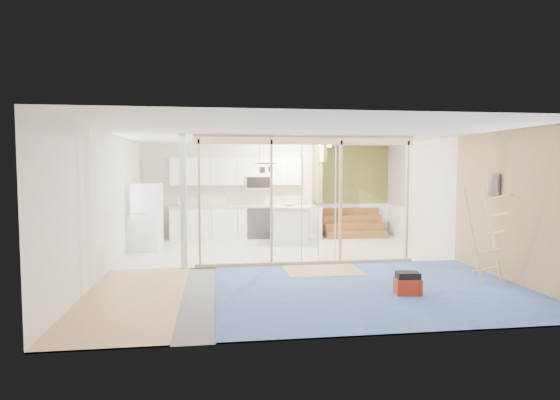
{
  "coord_description": "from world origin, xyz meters",
  "views": [
    {
      "loc": [
        -1.5,
        -9.1,
        1.96
      ],
      "look_at": [
        -0.15,
        0.6,
        1.28
      ],
      "focal_mm": 30.0,
      "sensor_mm": 36.0,
      "label": 1
    }
  ],
  "objects": [
    {
      "name": "room",
      "position": [
        0.0,
        0.0,
        1.3
      ],
      "size": [
        7.01,
        8.01,
        2.61
      ],
      "color": "slate",
      "rests_on": "ground"
    },
    {
      "name": "ceiling_light",
      "position": [
        1.4,
        3.0,
        2.54
      ],
      "size": [
        0.32,
        0.32,
        0.08
      ],
      "primitive_type": "cylinder",
      "color": "#FFEABF",
      "rests_on": "room"
    },
    {
      "name": "ladder",
      "position": [
        3.04,
        -1.8,
        0.83
      ],
      "size": [
        0.87,
        0.13,
        1.62
      ],
      "rotation": [
        0.0,
        0.0,
        -0.25
      ],
      "color": "#D8CA84",
      "rests_on": "room"
    },
    {
      "name": "electrical_panel",
      "position": [
        3.43,
        -1.4,
        1.65
      ],
      "size": [
        0.04,
        0.3,
        0.4
      ],
      "primitive_type": "cube",
      "color": "#3A3A3F",
      "rests_on": "room"
    },
    {
      "name": "base_cabinets",
      "position": [
        -1.61,
        3.36,
        0.47
      ],
      "size": [
        4.45,
        2.24,
        0.93
      ],
      "color": "white",
      "rests_on": "room"
    },
    {
      "name": "soap_bottle_b",
      "position": [
        0.35,
        3.71,
        1.02
      ],
      "size": [
        0.1,
        0.11,
        0.18
      ],
      "primitive_type": "imported",
      "rotation": [
        0.0,
        0.0,
        -0.34
      ],
      "color": "silver",
      "rests_on": "base_cabinets"
    },
    {
      "name": "soap_bottle_a",
      "position": [
        -2.5,
        3.71,
        1.07
      ],
      "size": [
        0.12,
        0.12,
        0.28
      ],
      "primitive_type": "imported",
      "rotation": [
        0.0,
        0.0,
        -0.13
      ],
      "color": "silver",
      "rests_on": "base_cabinets"
    },
    {
      "name": "stud_frame",
      "position": [
        -0.27,
        -0.0,
        1.61
      ],
      "size": [
        4.66,
        0.14,
        2.6
      ],
      "color": "tan",
      "rests_on": "room"
    },
    {
      "name": "bowl",
      "position": [
        0.41,
        2.84,
        1.0
      ],
      "size": [
        0.32,
        0.32,
        0.07
      ],
      "primitive_type": "imported",
      "rotation": [
        0.0,
        0.0,
        -0.14
      ],
      "color": "white",
      "rests_on": "island"
    },
    {
      "name": "fridge",
      "position": [
        -3.12,
        2.12,
        0.79
      ],
      "size": [
        0.77,
        0.74,
        1.59
      ],
      "rotation": [
        0.0,
        0.0,
        -0.13
      ],
      "color": "white",
      "rests_on": "room"
    },
    {
      "name": "sheathing_panel",
      "position": [
        3.48,
        -2.0,
        1.3
      ],
      "size": [
        0.02,
        4.0,
        2.6
      ],
      "primitive_type": "cube",
      "color": "tan",
      "rests_on": "room"
    },
    {
      "name": "pot_rack",
      "position": [
        -0.31,
        1.89,
        2.0
      ],
      "size": [
        0.52,
        0.52,
        0.72
      ],
      "color": "black",
      "rests_on": "room"
    },
    {
      "name": "floor_overlays",
      "position": [
        0.07,
        0.06,
        0.01
      ],
      "size": [
        7.0,
        8.0,
        0.03
      ],
      "color": "silver",
      "rests_on": "room"
    },
    {
      "name": "island",
      "position": [
        0.47,
        2.7,
        0.48
      ],
      "size": [
        1.2,
        1.2,
        0.97
      ],
      "rotation": [
        0.0,
        0.0,
        -0.25
      ],
      "color": "white",
      "rests_on": "room"
    },
    {
      "name": "toolbox",
      "position": [
        1.42,
        -2.38,
        0.17
      ],
      "size": [
        0.41,
        0.32,
        0.36
      ],
      "rotation": [
        0.0,
        0.0,
        -0.11
      ],
      "color": "#A6230F",
      "rests_on": "room"
    },
    {
      "name": "green_partition",
      "position": [
        2.04,
        3.66,
        0.94
      ],
      "size": [
        2.25,
        1.51,
        2.6
      ],
      "color": "olive",
      "rests_on": "room"
    },
    {
      "name": "upper_cabinets",
      "position": [
        -0.84,
        3.82,
        1.82
      ],
      "size": [
        3.6,
        0.41,
        0.85
      ],
      "color": "white",
      "rests_on": "room"
    }
  ]
}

